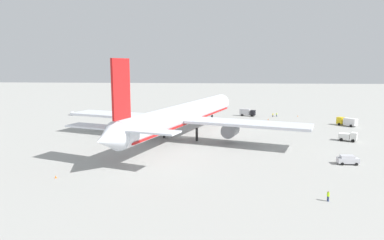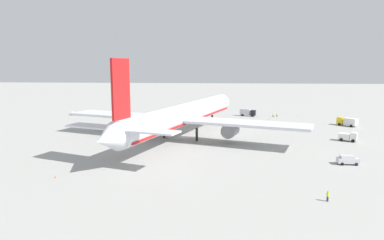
# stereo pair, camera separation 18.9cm
# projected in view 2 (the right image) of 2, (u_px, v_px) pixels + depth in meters

# --- Properties ---
(ground_plane) EXTENTS (600.00, 600.00, 0.00)m
(ground_plane) POSITION_uv_depth(u_px,v_px,m) (185.00, 137.00, 102.07)
(ground_plane) COLOR #9E9E99
(airliner) EXTENTS (77.07, 70.59, 22.44)m
(airliner) POSITION_uv_depth(u_px,v_px,m) (183.00, 116.00, 99.76)
(airliner) COLOR silver
(airliner) RESTS_ON ground
(service_truck_0) EXTENTS (4.15, 5.24, 2.60)m
(service_truck_0) POSITION_uv_depth(u_px,v_px,m) (348.00, 136.00, 96.55)
(service_truck_0) COLOR white
(service_truck_0) RESTS_ON ground
(service_truck_1) EXTENTS (3.98, 6.75, 2.96)m
(service_truck_1) POSITION_uv_depth(u_px,v_px,m) (247.00, 112.00, 143.74)
(service_truck_1) COLOR black
(service_truck_1) RESTS_ON ground
(service_truck_2) EXTENTS (6.59, 6.10, 2.83)m
(service_truck_2) POSITION_uv_depth(u_px,v_px,m) (347.00, 121.00, 120.44)
(service_truck_2) COLOR yellow
(service_truck_2) RESTS_ON ground
(service_van) EXTENTS (2.09, 4.41, 1.97)m
(service_van) POSITION_uv_depth(u_px,v_px,m) (348.00, 160.00, 74.10)
(service_van) COLOR silver
(service_van) RESTS_ON ground
(baggage_cart_1) EXTENTS (3.52, 2.60, 1.51)m
(baggage_cart_1) POSITION_uv_depth(u_px,v_px,m) (73.00, 113.00, 146.54)
(baggage_cart_1) COLOR #26598C
(baggage_cart_1) RESTS_ON ground
(ground_worker_0) EXTENTS (0.56, 0.56, 1.61)m
(ground_worker_0) POSITION_uv_depth(u_px,v_px,m) (277.00, 115.00, 142.13)
(ground_worker_0) COLOR navy
(ground_worker_0) RESTS_ON ground
(ground_worker_1) EXTENTS (0.56, 0.56, 1.65)m
(ground_worker_1) POSITION_uv_depth(u_px,v_px,m) (328.00, 196.00, 54.08)
(ground_worker_1) COLOR navy
(ground_worker_1) RESTS_ON ground
(ground_worker_2) EXTENTS (0.52, 0.52, 1.65)m
(ground_worker_2) POSITION_uv_depth(u_px,v_px,m) (273.00, 115.00, 141.17)
(ground_worker_2) COLOR black
(ground_worker_2) RESTS_ON ground
(traffic_cone_0) EXTENTS (0.36, 0.36, 0.55)m
(traffic_cone_0) POSITION_uv_depth(u_px,v_px,m) (298.00, 116.00, 142.47)
(traffic_cone_0) COLOR orange
(traffic_cone_0) RESTS_ON ground
(traffic_cone_2) EXTENTS (0.36, 0.36, 0.55)m
(traffic_cone_2) POSITION_uv_depth(u_px,v_px,m) (309.00, 129.00, 113.57)
(traffic_cone_2) COLOR orange
(traffic_cone_2) RESTS_ON ground
(traffic_cone_3) EXTENTS (0.36, 0.36, 0.55)m
(traffic_cone_3) POSITION_uv_depth(u_px,v_px,m) (268.00, 119.00, 133.64)
(traffic_cone_3) COLOR orange
(traffic_cone_3) RESTS_ON ground
(traffic_cone_4) EXTENTS (0.36, 0.36, 0.55)m
(traffic_cone_4) POSITION_uv_depth(u_px,v_px,m) (55.00, 177.00, 65.28)
(traffic_cone_4) COLOR orange
(traffic_cone_4) RESTS_ON ground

